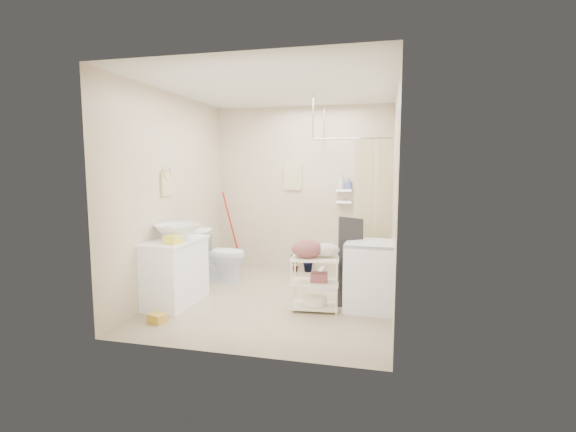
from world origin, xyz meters
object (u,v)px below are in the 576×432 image
Objects in this scene: vanity at (175,272)px; laundry_rack at (315,278)px; washing_machine at (369,275)px; toilet at (221,255)px.

laundry_rack is (1.69, 0.16, -0.02)m from vanity.
washing_machine is (2.30, 0.36, 0.00)m from vanity.
toilet is 2.31m from washing_machine.
washing_machine is (2.18, -0.77, 0.02)m from toilet.
vanity is at bearing 172.91° from toilet.
laundry_rack is at bearing 7.53° from vanity.
toilet is at bearing 163.01° from washing_machine.
washing_machine is at bearing 13.04° from laundry_rack.
washing_machine reaches higher than vanity.
vanity is 1.70m from laundry_rack.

